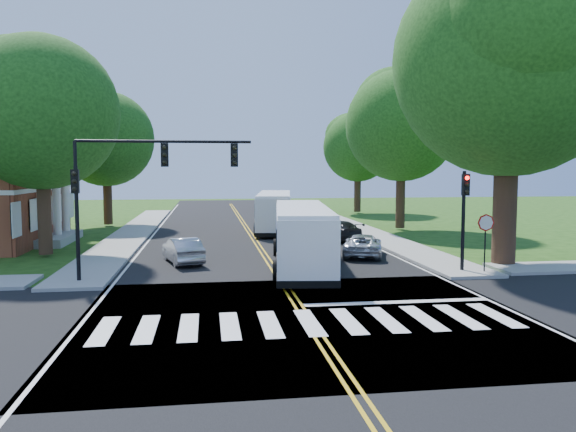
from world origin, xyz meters
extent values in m
plane|color=#1C4110|center=(0.00, 0.00, 0.00)|extent=(140.00, 140.00, 0.00)
cube|color=black|center=(0.00, 18.00, 0.01)|extent=(14.00, 96.00, 0.01)
cube|color=black|center=(0.00, 0.00, 0.01)|extent=(60.00, 12.00, 0.01)
cube|color=gold|center=(0.00, 22.00, 0.01)|extent=(0.36, 70.00, 0.01)
cube|color=silver|center=(-6.80, 22.00, 0.01)|extent=(0.12, 70.00, 0.01)
cube|color=silver|center=(6.80, 22.00, 0.01)|extent=(0.12, 70.00, 0.01)
cube|color=silver|center=(0.00, -0.50, 0.02)|extent=(12.60, 3.00, 0.01)
cube|color=silver|center=(3.50, 1.60, 0.02)|extent=(6.60, 0.40, 0.01)
cube|color=gray|center=(-8.30, 25.00, 0.07)|extent=(2.60, 40.00, 0.15)
cube|color=gray|center=(8.30, 25.00, 0.07)|extent=(2.60, 40.00, 0.15)
cylinder|color=black|center=(11.00, 8.00, 3.15)|extent=(1.10, 1.10, 6.00)
sphere|color=#317723|center=(11.00, 8.00, 9.66)|extent=(10.80, 10.80, 10.80)
cylinder|color=black|center=(-11.50, 14.00, 2.55)|extent=(0.70, 0.70, 4.80)
sphere|color=#317723|center=(-11.50, 14.00, 7.55)|extent=(8.00, 8.00, 8.00)
cylinder|color=black|center=(-11.00, 30.00, 2.35)|extent=(0.70, 0.70, 4.40)
sphere|color=#317723|center=(-11.00, 30.00, 7.02)|extent=(7.60, 7.60, 7.60)
cylinder|color=black|center=(11.50, 24.00, 2.65)|extent=(0.70, 0.70, 5.00)
sphere|color=#317723|center=(11.50, 24.00, 7.88)|extent=(8.40, 8.40, 8.40)
cylinder|color=black|center=(12.50, 40.00, 2.35)|extent=(0.70, 0.70, 4.40)
sphere|color=#317723|center=(12.50, 40.00, 6.89)|extent=(7.20, 7.20, 7.20)
cube|color=silver|center=(-12.40, 20.00, 4.40)|extent=(1.40, 6.00, 0.45)
cube|color=gray|center=(-12.40, 20.00, 0.25)|extent=(1.80, 6.00, 0.50)
cylinder|color=silver|center=(-12.40, 17.80, 2.10)|extent=(0.50, 0.50, 4.20)
cylinder|color=silver|center=(-12.40, 20.00, 2.10)|extent=(0.50, 0.50, 4.20)
cylinder|color=silver|center=(-12.40, 22.20, 2.10)|extent=(0.50, 0.50, 4.20)
cylinder|color=black|center=(-8.20, 6.50, 2.45)|extent=(0.16, 0.16, 4.60)
cube|color=black|center=(-8.20, 6.35, 4.15)|extent=(0.30, 0.22, 0.95)
sphere|color=black|center=(-8.20, 6.21, 4.45)|extent=(0.18, 0.18, 0.18)
cylinder|color=black|center=(-4.70, 6.50, 5.75)|extent=(7.00, 0.12, 0.12)
cube|color=black|center=(-4.70, 6.35, 5.20)|extent=(0.30, 0.22, 0.95)
cube|color=black|center=(-1.90, 6.35, 5.20)|extent=(0.30, 0.22, 0.95)
cylinder|color=black|center=(8.20, 6.50, 2.35)|extent=(0.16, 0.16, 4.40)
cube|color=black|center=(8.20, 6.35, 3.95)|extent=(0.30, 0.22, 0.95)
sphere|color=#FF0A05|center=(8.20, 6.21, 4.25)|extent=(0.18, 0.18, 0.18)
cylinder|color=black|center=(9.00, 6.00, 1.25)|extent=(0.06, 0.06, 2.20)
cylinder|color=#A50A07|center=(9.00, 5.97, 2.30)|extent=(0.76, 0.04, 0.76)
cube|color=silver|center=(1.37, 8.97, 1.45)|extent=(3.68, 11.18, 2.56)
cube|color=black|center=(1.37, 8.97, 1.92)|extent=(3.66, 10.43, 0.88)
cube|color=black|center=(2.04, 14.47, 1.78)|extent=(2.27, 0.37, 1.49)
cube|color=orange|center=(2.04, 14.47, 2.62)|extent=(1.58, 0.29, 0.30)
cube|color=black|center=(1.37, 8.97, 0.32)|extent=(3.74, 11.29, 0.28)
cube|color=silver|center=(1.37, 8.97, 2.78)|extent=(3.59, 10.85, 0.20)
cylinder|color=black|center=(3.01, 12.43, 0.46)|extent=(0.40, 0.92, 0.89)
cylinder|color=black|center=(0.61, 12.72, 0.46)|extent=(0.40, 0.92, 0.89)
cylinder|color=black|center=(2.17, 5.50, 0.46)|extent=(0.40, 0.92, 0.89)
cylinder|color=black|center=(-0.23, 5.79, 0.46)|extent=(0.40, 0.92, 0.89)
cube|color=silver|center=(1.95, 24.68, 1.43)|extent=(3.85, 11.03, 2.52)
cube|color=black|center=(1.95, 24.68, 1.89)|extent=(3.82, 10.29, 0.87)
cube|color=black|center=(2.72, 30.08, 1.75)|extent=(2.23, 0.42, 1.47)
cube|color=orange|center=(2.72, 30.08, 2.58)|extent=(1.56, 0.32, 0.29)
cube|color=black|center=(1.95, 24.68, 0.31)|extent=(3.92, 11.14, 0.27)
cube|color=silver|center=(1.95, 24.68, 2.74)|extent=(3.76, 10.71, 0.20)
cylinder|color=black|center=(3.63, 28.04, 0.45)|extent=(0.42, 0.91, 0.88)
cylinder|color=black|center=(1.28, 28.38, 0.45)|extent=(0.42, 0.91, 0.88)
cylinder|color=black|center=(2.65, 21.24, 0.45)|extent=(0.42, 0.91, 0.88)
cylinder|color=black|center=(0.30, 21.58, 0.45)|extent=(0.42, 0.91, 0.88)
imported|color=#A8A9AF|center=(-4.24, 10.89, 0.65)|extent=(2.29, 4.06, 1.27)
imported|color=silver|center=(5.13, 11.81, 0.60)|extent=(3.10, 4.62, 1.18)
imported|color=black|center=(5.22, 18.37, 0.66)|extent=(2.98, 4.79, 1.30)
camera|label=1|loc=(-3.01, -16.87, 4.65)|focal=35.00mm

